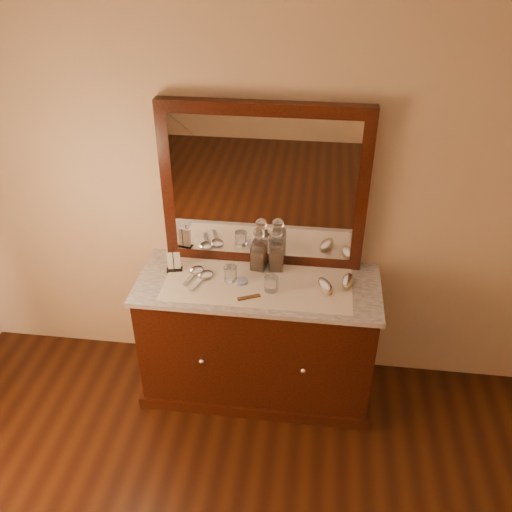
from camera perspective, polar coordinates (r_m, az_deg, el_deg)
name	(u,v)px	position (r m, az deg, el deg)	size (l,w,h in m)	color
dresser_cabinet	(258,339)	(3.47, 0.21, -8.73)	(1.40, 0.55, 0.82)	black
dresser_plinth	(258,381)	(3.73, 0.20, -12.99)	(1.46, 0.59, 0.08)	black
knob_left	(202,361)	(3.28, -5.72, -10.98)	(0.04, 0.04, 0.04)	silver
knob_right	(303,371)	(3.22, 4.99, -11.93)	(0.04, 0.04, 0.04)	silver
marble_top	(258,285)	(3.21, 0.23, -3.03)	(1.44, 0.59, 0.03)	white
mirror_frame	(264,188)	(3.15, 0.80, 7.20)	(1.20, 0.08, 1.00)	black
mirror_glass	(263,190)	(3.12, 0.73, 6.94)	(1.06, 0.01, 0.86)	white
lace_runner	(258,284)	(3.18, 0.18, -2.99)	(1.10, 0.45, 0.00)	white
pin_dish	(241,281)	(3.19, -1.55, -2.67)	(0.08, 0.08, 0.01)	white
comb	(249,297)	(3.07, -0.76, -4.36)	(0.13, 0.02, 0.01)	brown
napkin_rack	(174,262)	(3.31, -8.64, -0.63)	(0.11, 0.08, 0.15)	black
decanter_left	(259,253)	(3.26, 0.30, 0.32)	(0.10, 0.10, 0.28)	#914E15
decanter_right	(276,253)	(3.25, 2.11, 0.29)	(0.10, 0.10, 0.29)	#914E15
brush_near	(325,286)	(3.15, 7.28, -3.20)	(0.12, 0.17, 0.04)	tan
brush_far	(348,281)	(3.21, 9.63, -2.65)	(0.09, 0.15, 0.04)	tan
hand_mirror_outer	(195,272)	(3.29, -6.44, -1.68)	(0.11, 0.22, 0.02)	silver
hand_mirror_inner	(204,277)	(3.24, -5.51, -2.18)	(0.13, 0.23, 0.02)	silver
tumblers	(251,279)	(3.15, -0.58, -2.39)	(0.33, 0.15, 0.09)	white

